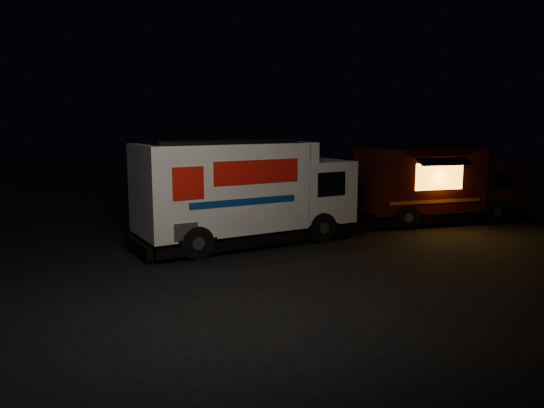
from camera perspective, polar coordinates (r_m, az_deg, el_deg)
The scene contains 3 objects.
ground at distance 14.74m, azimuth 1.15°, elevation -6.52°, with size 80.00×80.00×0.00m, color black.
white_truck at distance 17.05m, azimuth -2.60°, elevation 1.37°, with size 7.43×2.53×3.37m, color white, non-canonical shape.
red_truck at distance 21.72m, azimuth 17.43°, elevation 2.18°, with size 6.55×2.41×3.05m, color #3D100B, non-canonical shape.
Camera 1 is at (-5.74, -12.99, 3.94)m, focal length 35.00 mm.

